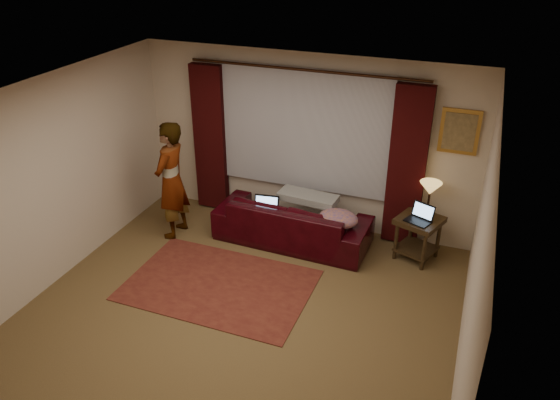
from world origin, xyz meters
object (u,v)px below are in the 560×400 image
object	(u,v)px
sofa	(293,214)
laptop_table	(419,214)
end_table	(417,238)
laptop_sofa	(265,208)
tiffany_lamp	(429,198)
person	(171,181)

from	to	relation	value
sofa	laptop_table	size ratio (longest dim) A/B	6.41
end_table	laptop_sofa	bearing A→B (deg)	-169.36
laptop_sofa	laptop_table	xyz separation A→B (m)	(2.08, 0.29, 0.16)
end_table	laptop_table	distance (m)	0.44
sofa	laptop_table	bearing A→B (deg)	-175.29
sofa	tiffany_lamp	distance (m)	1.89
laptop_sofa	end_table	distance (m)	2.14
laptop_sofa	sofa	bearing A→B (deg)	22.38
end_table	sofa	bearing A→B (deg)	-173.85
sofa	laptop_table	xyz separation A→B (m)	(1.73, 0.08, 0.29)
laptop_table	sofa	bearing A→B (deg)	-154.18
tiffany_lamp	person	bearing A→B (deg)	-167.44
sofa	tiffany_lamp	size ratio (longest dim) A/B	4.71
laptop_table	tiffany_lamp	bearing A→B (deg)	96.44
laptop_table	person	distance (m)	3.46
laptop_sofa	tiffany_lamp	distance (m)	2.25
tiffany_lamp	laptop_table	bearing A→B (deg)	-106.65
end_table	tiffany_lamp	world-z (taller)	tiffany_lamp
laptop_sofa	person	size ratio (longest dim) A/B	0.22
tiffany_lamp	person	world-z (taller)	person
sofa	person	size ratio (longest dim) A/B	1.27
end_table	laptop_table	xyz separation A→B (m)	(-0.02, -0.11, 0.43)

